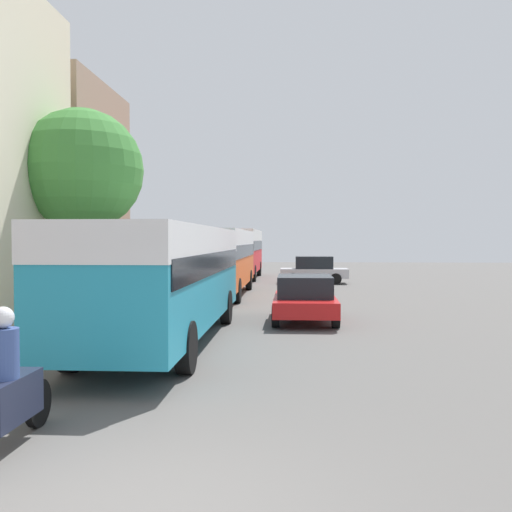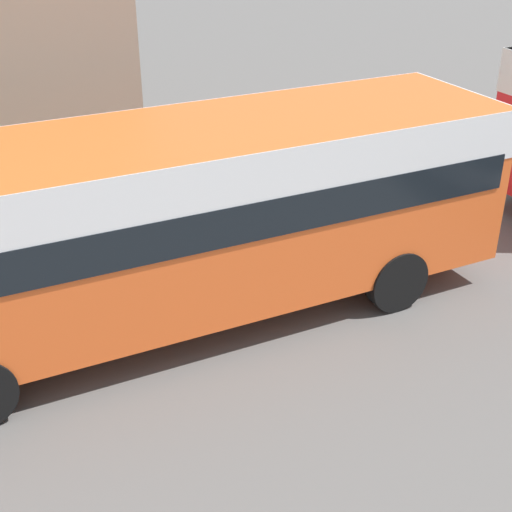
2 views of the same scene
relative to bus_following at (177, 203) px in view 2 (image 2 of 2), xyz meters
The scene contains 1 object.
bus_following is the anchor object (origin of this frame).
Camera 2 is at (6.85, 17.51, 5.95)m, focal length 50.00 mm.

